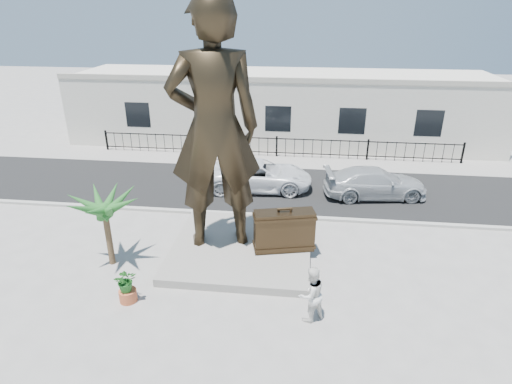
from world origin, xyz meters
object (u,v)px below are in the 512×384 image
at_px(car_white, 259,175).
at_px(statue, 214,129).
at_px(suitcase, 284,231).
at_px(tourist, 311,294).

bearing_deg(car_white, statue, 166.73).
distance_m(statue, car_white, 7.18).
xyz_separation_m(statue, car_white, (0.93, 5.89, -3.99)).
relative_size(statue, car_white, 1.67).
bearing_deg(car_white, suitcase, -169.82).
height_order(statue, car_white, statue).
bearing_deg(car_white, tourist, -169.21).
bearing_deg(tourist, suitcase, -111.29).
distance_m(suitcase, tourist, 3.58).
relative_size(suitcase, tourist, 1.22).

